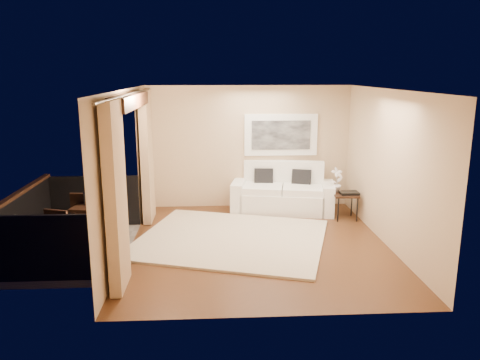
{
  "coord_description": "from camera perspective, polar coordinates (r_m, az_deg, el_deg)",
  "views": [
    {
      "loc": [
        -0.77,
        -7.77,
        2.98
      ],
      "look_at": [
        -0.3,
        0.56,
        1.05
      ],
      "focal_mm": 35.0,
      "sensor_mm": 36.0,
      "label": 1
    }
  ],
  "objects": [
    {
      "name": "curtains",
      "position": [
        8.05,
        -12.75,
        0.92
      ],
      "size": [
        0.16,
        4.8,
        2.64
      ],
      "color": "tan",
      "rests_on": "ground"
    },
    {
      "name": "bistro_table",
      "position": [
        8.35,
        -17.18,
        -3.44
      ],
      "size": [
        0.77,
        0.77,
        0.78
      ],
      "rotation": [
        0.0,
        0.0,
        -0.18
      ],
      "color": "black",
      "rests_on": "balcony"
    },
    {
      "name": "balcony_chair_far",
      "position": [
        8.68,
        -18.38,
        -3.93
      ],
      "size": [
        0.45,
        0.45,
        0.95
      ],
      "rotation": [
        0.0,
        0.0,
        3.04
      ],
      "color": "black",
      "rests_on": "balcony"
    },
    {
      "name": "balcony",
      "position": [
        8.64,
        -20.26,
        -6.74
      ],
      "size": [
        1.81,
        2.6,
        1.17
      ],
      "color": "#605B56",
      "rests_on": "ground"
    },
    {
      "name": "sofa",
      "position": [
        10.32,
        5.24,
        -1.67
      ],
      "size": [
        2.32,
        1.33,
        1.05
      ],
      "rotation": [
        0.0,
        0.0,
        -0.19
      ],
      "color": "white",
      "rests_on": "floor"
    },
    {
      "name": "side_table",
      "position": [
        9.87,
        12.75,
        -1.98
      ],
      "size": [
        0.52,
        0.52,
        0.54
      ],
      "rotation": [
        0.0,
        0.0,
        -0.07
      ],
      "color": "black",
      "rests_on": "floor"
    },
    {
      "name": "orchid",
      "position": [
        9.91,
        11.74,
        0.02
      ],
      "size": [
        0.32,
        0.27,
        0.52
      ],
      "primitive_type": "imported",
      "rotation": [
        0.0,
        0.0,
        0.39
      ],
      "color": "white",
      "rests_on": "side_table"
    },
    {
      "name": "balcony_chair_near",
      "position": [
        7.75,
        -21.73,
        -6.34
      ],
      "size": [
        0.51,
        0.51,
        0.92
      ],
      "rotation": [
        0.0,
        0.0,
        -0.32
      ],
      "color": "black",
      "rests_on": "balcony"
    },
    {
      "name": "tray",
      "position": [
        9.85,
        13.16,
        -1.53
      ],
      "size": [
        0.38,
        0.28,
        0.05
      ],
      "primitive_type": "cube",
      "rotation": [
        0.0,
        0.0,
        -0.01
      ],
      "color": "black",
      "rests_on": "side_table"
    },
    {
      "name": "rug",
      "position": [
        8.58,
        -1.06,
        -7.15
      ],
      "size": [
        3.96,
        3.68,
        0.04
      ],
      "primitive_type": "cube",
      "rotation": [
        0.0,
        0.0,
        -0.3
      ],
      "color": "beige",
      "rests_on": "floor"
    },
    {
      "name": "candle",
      "position": [
        8.4,
        -16.86,
        -2.5
      ],
      "size": [
        0.06,
        0.06,
        0.07
      ],
      "primitive_type": "cylinder",
      "color": "red",
      "rests_on": "bistro_table"
    },
    {
      "name": "room_shell",
      "position": [
        7.9,
        -13.33,
        9.35
      ],
      "size": [
        5.0,
        6.4,
        5.0
      ],
      "color": "white",
      "rests_on": "ground"
    },
    {
      "name": "glass_b",
      "position": [
        8.27,
        -16.02,
        -2.5
      ],
      "size": [
        0.06,
        0.06,
        0.12
      ],
      "primitive_type": "cylinder",
      "color": "silver",
      "rests_on": "bistro_table"
    },
    {
      "name": "ice_bucket",
      "position": [
        8.38,
        -17.95,
        -2.14
      ],
      "size": [
        0.18,
        0.18,
        0.2
      ],
      "primitive_type": "cylinder",
      "color": "silver",
      "rests_on": "bistro_table"
    },
    {
      "name": "floor",
      "position": [
        8.36,
        2.28,
        -7.87
      ],
      "size": [
        5.0,
        5.0,
        0.0
      ],
      "primitive_type": "plane",
      "color": "#573219",
      "rests_on": "ground"
    },
    {
      "name": "artwork",
      "position": [
        10.43,
        5.01,
        5.5
      ],
      "size": [
        1.62,
        0.07,
        0.92
      ],
      "color": "white",
      "rests_on": "room_shell"
    },
    {
      "name": "glass_a",
      "position": [
        8.18,
        -16.64,
        -2.72
      ],
      "size": [
        0.06,
        0.06,
        0.12
      ],
      "primitive_type": "cylinder",
      "color": "white",
      "rests_on": "bistro_table"
    },
    {
      "name": "vase",
      "position": [
        8.2,
        -17.89,
        -2.55
      ],
      "size": [
        0.04,
        0.04,
        0.18
      ],
      "primitive_type": "cylinder",
      "color": "silver",
      "rests_on": "bistro_table"
    }
  ]
}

